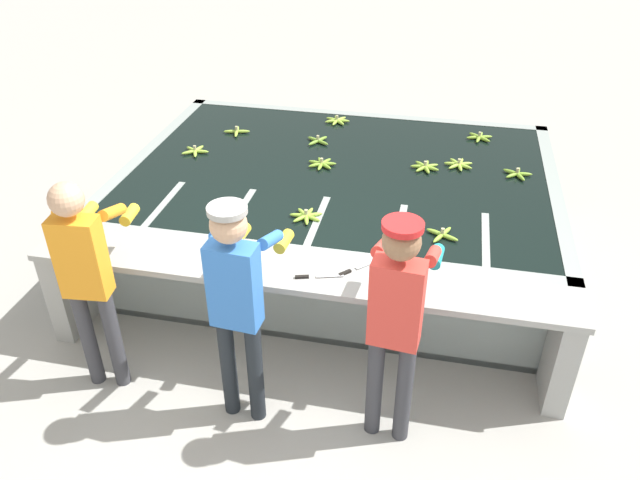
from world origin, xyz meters
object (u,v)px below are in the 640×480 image
object	(u,v)px
banana_bunch_floating_10	(306,216)
knife_0	(353,270)
knife_1	(312,276)
banana_bunch_floating_8	(517,174)
banana_bunch_floating_3	(337,120)
worker_2	(396,313)
banana_bunch_floating_5	(195,151)
banana_bunch_floating_4	(318,141)
banana_bunch_floating_7	(237,131)
banana_bunch_floating_2	(459,164)
banana_bunch_floating_0	(479,137)
banana_bunch_floating_1	(442,235)
worker_0	(86,269)
worker_1	(237,295)
banana_bunch_floating_6	(322,164)
banana_bunch_floating_9	(425,167)

from	to	relation	value
banana_bunch_floating_10	knife_0	distance (m)	0.84
knife_1	banana_bunch_floating_8	bearing A→B (deg)	52.45
banana_bunch_floating_3	banana_bunch_floating_10	bearing A→B (deg)	-86.25
worker_2	knife_0	bearing A→B (deg)	120.42
banana_bunch_floating_5	worker_2	bearing A→B (deg)	-45.78
knife_0	knife_1	bearing A→B (deg)	-152.21
banana_bunch_floating_4	banana_bunch_floating_7	distance (m)	0.90
banana_bunch_floating_10	knife_1	bearing A→B (deg)	-74.13
banana_bunch_floating_7	banana_bunch_floating_10	size ratio (longest dim) A/B	1.00
banana_bunch_floating_2	banana_bunch_floating_4	world-z (taller)	same
banana_bunch_floating_0	banana_bunch_floating_3	world-z (taller)	same
knife_0	banana_bunch_floating_5	bearing A→B (deg)	138.22
banana_bunch_floating_0	banana_bunch_floating_1	xyz separation A→B (m)	(-0.29, -2.02, 0.00)
banana_bunch_floating_0	banana_bunch_floating_10	distance (m)	2.42
banana_bunch_floating_10	knife_0	xyz separation A→B (m)	(0.50, -0.67, -0.01)
worker_0	worker_2	distance (m)	2.14
worker_1	banana_bunch_floating_0	bearing A→B (deg)	64.83
banana_bunch_floating_4	banana_bunch_floating_6	xyz separation A→B (m)	(0.15, -0.52, -0.00)
worker_2	banana_bunch_floating_2	world-z (taller)	worker_2
banana_bunch_floating_2	banana_bunch_floating_7	bearing A→B (deg)	172.16
banana_bunch_floating_4	worker_2	bearing A→B (deg)	-68.59
banana_bunch_floating_0	worker_2	bearing A→B (deg)	-99.23
banana_bunch_floating_3	knife_0	size ratio (longest dim) A/B	1.03
banana_bunch_floating_5	banana_bunch_floating_7	world-z (taller)	same
banana_bunch_floating_0	banana_bunch_floating_4	world-z (taller)	same
banana_bunch_floating_4	knife_1	distance (m)	2.38
banana_bunch_floating_6	knife_1	size ratio (longest dim) A/B	0.82
worker_2	knife_0	xyz separation A→B (m)	(-0.37, 0.64, -0.17)
worker_2	knife_1	size ratio (longest dim) A/B	5.00
worker_0	knife_0	distance (m)	1.86
banana_bunch_floating_2	banana_bunch_floating_6	world-z (taller)	same
banana_bunch_floating_8	banana_bunch_floating_4	bearing A→B (deg)	169.86
banana_bunch_floating_1	banana_bunch_floating_5	size ratio (longest dim) A/B	0.97
banana_bunch_floating_1	banana_bunch_floating_4	xyz separation A→B (m)	(-1.35, 1.58, 0.00)
worker_1	banana_bunch_floating_7	distance (m)	3.08
banana_bunch_floating_5	knife_1	distance (m)	2.43
banana_bunch_floating_9	knife_0	size ratio (longest dim) A/B	1.02
knife_1	worker_1	bearing A→B (deg)	-125.36
banana_bunch_floating_0	banana_bunch_floating_9	world-z (taller)	same
banana_bunch_floating_2	banana_bunch_floating_3	distance (m)	1.60
banana_bunch_floating_5	banana_bunch_floating_4	bearing A→B (deg)	23.67
worker_1	banana_bunch_floating_3	size ratio (longest dim) A/B	6.13
worker_0	banana_bunch_floating_6	world-z (taller)	worker_0
knife_0	knife_1	world-z (taller)	same
banana_bunch_floating_9	knife_1	bearing A→B (deg)	-108.98
banana_bunch_floating_3	banana_bunch_floating_6	distance (m)	1.11
worker_0	banana_bunch_floating_5	bearing A→B (deg)	93.07
banana_bunch_floating_7	worker_0	bearing A→B (deg)	-92.58
worker_0	banana_bunch_floating_3	size ratio (longest dim) A/B	6.09
knife_0	worker_0	bearing A→B (deg)	-161.73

